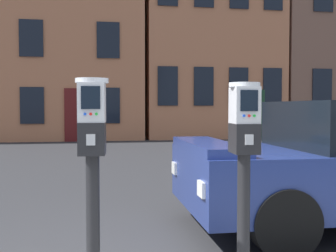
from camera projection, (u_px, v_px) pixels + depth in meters
name	position (u px, v px, depth m)	size (l,w,h in m)	color
parking_meter_near_kerb	(92.00, 145.00, 2.84)	(0.23, 0.26, 1.40)	black
parking_meter_twin_adjacent	(244.00, 144.00, 3.02)	(0.23, 0.26, 1.38)	black
townhouse_grey_stucco	(41.00, 24.00, 20.05)	(8.81, 7.05, 10.36)	#B7704C
townhouse_orange_brick	(201.00, 11.00, 21.29)	(6.04, 6.93, 12.11)	#B7704C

